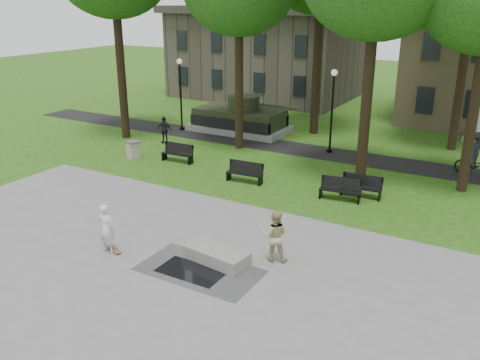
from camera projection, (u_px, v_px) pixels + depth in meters
The scene contains 19 objects.
ground at pixel (204, 230), 19.56m from camera, with size 120.00×120.00×0.00m, color #214A11.
plaza at pixel (112, 290), 15.48m from camera, with size 22.00×16.00×0.02m, color gray.
footpath at pixel (319, 152), 29.34m from camera, with size 44.00×2.60×0.01m, color black.
building_left at pixel (266, 55), 45.11m from camera, with size 15.00×10.00×7.20m, color #4C443D.
lamp_left at pixel (180, 89), 33.35m from camera, with size 0.36×0.36×4.73m.
lamp_mid at pixel (332, 104), 28.41m from camera, with size 0.36×0.36×4.73m.
tank_monument at pixel (240, 119), 33.72m from camera, with size 7.45×3.40×2.40m.
puddle at pixel (191, 271), 16.53m from camera, with size 2.20×1.20×0.00m, color black.
concrete_block at pixel (217, 255), 17.10m from camera, with size 2.20×1.00×0.45m, color gray.
skateboard at pixel (114, 250), 17.86m from camera, with size 0.78×0.20×0.07m, color brown.
skateboarder at pixel (106, 228), 17.52m from camera, with size 0.66×0.43×1.80m, color silver.
friend_watching at pixel (275, 236), 16.95m from camera, with size 0.88×0.69×1.82m, color tan.
pedestrian_walker at pixel (164, 130), 30.97m from camera, with size 0.97×0.41×1.66m, color black.
cyclist at pixel (476, 158), 25.09m from camera, with size 2.22×1.37×2.29m.
park_bench_0 at pixel (178, 152), 27.52m from camera, with size 1.82×0.61×1.00m.
park_bench_1 at pixel (245, 172), 24.46m from camera, with size 1.83×0.64×1.00m.
park_bench_2 at pixel (341, 189), 22.29m from camera, with size 1.84×0.75×1.00m.
park_bench_3 at pixel (362, 186), 22.64m from camera, with size 1.83×0.64×1.00m.
trash_bin at pixel (133, 149), 28.19m from camera, with size 0.81×0.81×0.96m.
Camera 1 is at (10.10, -14.68, 8.42)m, focal length 38.00 mm.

